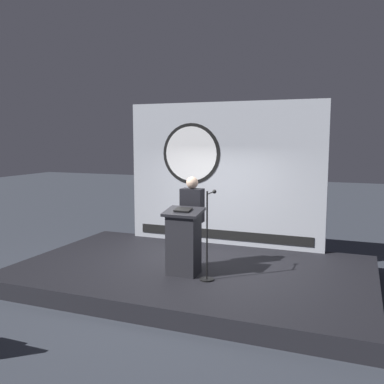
# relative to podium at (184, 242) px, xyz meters

# --- Properties ---
(ground_plane) EXTENTS (40.00, 40.00, 0.00)m
(ground_plane) POSITION_rel_podium_xyz_m (-0.02, 0.48, -0.88)
(ground_plane) COLOR #383D47
(stage_platform) EXTENTS (6.40, 4.00, 0.30)m
(stage_platform) POSITION_rel_podium_xyz_m (-0.02, 0.48, -0.73)
(stage_platform) COLOR black
(stage_platform) RESTS_ON ground
(banner_display) EXTENTS (4.42, 0.12, 3.14)m
(banner_display) POSITION_rel_podium_xyz_m (-0.05, 2.33, 1.00)
(banner_display) COLOR #B2B7C1
(banner_display) RESTS_ON stage_platform
(podium) EXTENTS (0.64, 0.50, 1.17)m
(podium) POSITION_rel_podium_xyz_m (0.00, 0.00, 0.00)
(podium) COLOR #26262B
(podium) RESTS_ON stage_platform
(speaker_person) EXTENTS (0.40, 0.26, 1.67)m
(speaker_person) POSITION_rel_podium_xyz_m (-0.03, 0.48, 0.28)
(speaker_person) COLOR black
(speaker_person) RESTS_ON stage_platform
(microphone_stand) EXTENTS (0.24, 0.53, 1.50)m
(microphone_stand) POSITION_rel_podium_xyz_m (0.48, -0.10, -0.05)
(microphone_stand) COLOR black
(microphone_stand) RESTS_ON stage_platform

